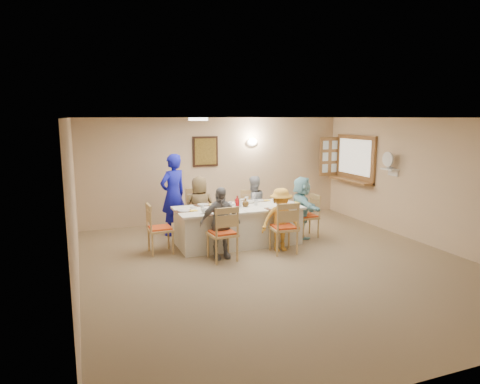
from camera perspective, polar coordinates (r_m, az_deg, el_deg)
name	(u,v)px	position (r m, az deg, el deg)	size (l,w,h in m)	color
ground	(279,264)	(7.53, 5.29, -9.54)	(7.00, 7.00, 0.00)	#9C805A
room_walls	(281,177)	(7.17, 5.48, 1.95)	(7.00, 7.00, 7.00)	#D3B188
wall_picture	(205,151)	(10.27, -4.64, 5.41)	(0.62, 0.05, 0.72)	black
wall_sconce	(252,142)	(10.63, 1.65, 6.67)	(0.26, 0.09, 0.18)	white
ceiling_light	(198,119)	(8.16, -5.59, 9.64)	(0.36, 0.36, 0.05)	white
serving_hatch	(355,159)	(10.88, 15.13, 4.29)	(0.06, 1.50, 1.15)	brown
hatch_sill	(350,180)	(10.87, 14.50, 1.53)	(0.30, 1.50, 0.05)	brown
shutter_door	(329,157)	(11.36, 11.82, 4.65)	(0.55, 0.04, 1.00)	brown
fan_shelf	(390,169)	(9.78, 19.35, 2.89)	(0.22, 0.36, 0.03)	white
desk_fan	(389,162)	(9.75, 19.26, 3.76)	(0.30, 0.30, 0.28)	#A5A5A8
dining_table	(238,226)	(8.53, -0.23, -4.50)	(2.49, 1.05, 0.76)	white
chair_back_left	(198,213)	(9.06, -5.58, -2.83)	(0.49, 0.49, 1.02)	tan
chair_back_right	(251,211)	(9.45, 1.47, -2.59)	(0.44, 0.44, 0.91)	tan
chair_front_left	(222,233)	(7.57, -2.36, -5.42)	(0.48, 0.48, 1.00)	tan
chair_front_right	(283,227)	(8.02, 5.82, -4.65)	(0.47, 0.47, 0.99)	tan
chair_left_end	(160,228)	(8.11, -10.58, -4.74)	(0.46, 0.46, 0.95)	tan
chair_right_end	(307,216)	(9.15, 8.90, -3.14)	(0.43, 0.43, 0.91)	tan
diner_back_left	(200,208)	(8.91, -5.39, -2.09)	(0.65, 0.43, 1.31)	brown
diner_back_right	(253,205)	(9.30, 1.76, -1.71)	(0.68, 0.57, 1.26)	#93959D
diner_front_left	(220,223)	(7.65, -2.66, -4.13)	(0.78, 0.36, 1.30)	gray
diner_front_right	(281,220)	(8.10, 5.45, -3.71)	(0.81, 0.50, 1.20)	gold
diner_right_end	(302,207)	(9.05, 8.22, -2.01)	(0.56, 1.25, 1.30)	#89C8D4
caregiver	(173,195)	(9.22, -8.89, -0.37)	(0.76, 0.66, 1.75)	#1519B5
placemat_fl	(216,214)	(7.86, -3.26, -2.89)	(0.38, 0.28, 0.01)	#472B19
plate_fl	(216,213)	(7.86, -3.26, -2.82)	(0.25, 0.25, 0.02)	white
napkin_fl	(226,213)	(7.87, -1.90, -2.82)	(0.14, 0.14, 0.01)	yellow
placemat_fr	(275,209)	(8.29, 4.68, -2.23)	(0.36, 0.27, 0.01)	#472B19
plate_fr	(275,208)	(8.29, 4.68, -2.16)	(0.25, 0.25, 0.02)	white
napkin_fr	(284,208)	(8.32, 5.95, -2.15)	(0.15, 0.15, 0.01)	yellow
placemat_bl	(203,205)	(8.65, -4.94, -1.73)	(0.37, 0.28, 0.01)	#472B19
plate_bl	(203,204)	(8.64, -4.94, -1.66)	(0.23, 0.23, 0.01)	white
napkin_bl	(212,204)	(8.65, -3.70, -1.66)	(0.14, 0.14, 0.01)	yellow
placemat_br	(258,201)	(9.04, 2.39, -1.19)	(0.35, 0.26, 0.01)	#472B19
plate_br	(258,200)	(9.04, 2.39, -1.12)	(0.26, 0.26, 0.02)	white
napkin_br	(267,200)	(9.07, 3.56, -1.12)	(0.13, 0.13, 0.01)	yellow
placemat_le	(184,211)	(8.13, -7.52, -2.53)	(0.33, 0.25, 0.01)	#472B19
plate_le	(184,211)	(8.12, -7.52, -2.47)	(0.23, 0.23, 0.01)	white
napkin_le	(194,210)	(8.12, -6.20, -2.47)	(0.14, 0.14, 0.01)	yellow
placemat_re	(289,203)	(8.89, 6.55, -1.44)	(0.34, 0.25, 0.01)	#472B19
plate_re	(289,202)	(8.88, 6.55, -1.37)	(0.24, 0.24, 0.01)	white
napkin_re	(298,202)	(8.92, 7.72, -1.37)	(0.15, 0.15, 0.01)	yellow
teacup_a	(204,211)	(7.88, -4.76, -2.55)	(0.13, 0.13, 0.09)	white
teacup_b	(247,199)	(9.06, 0.88, -0.91)	(0.12, 0.12, 0.08)	white
bowl_a	(229,209)	(8.13, -1.43, -2.25)	(0.25, 0.25, 0.06)	white
bowl_b	(250,202)	(8.81, 1.36, -1.31)	(0.22, 0.22, 0.06)	white
condiment_ketchup	(237,202)	(8.40, -0.41, -1.28)	(0.11, 0.11, 0.23)	#AB0E13
condiment_brown	(238,201)	(8.49, -0.31, -1.20)	(0.10, 0.11, 0.21)	#533816
condiment_malt	(246,202)	(8.45, 0.74, -1.39)	(0.16, 0.16, 0.17)	#533816
drinking_glass	(230,204)	(8.42, -1.31, -1.64)	(0.07, 0.07, 0.10)	silver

